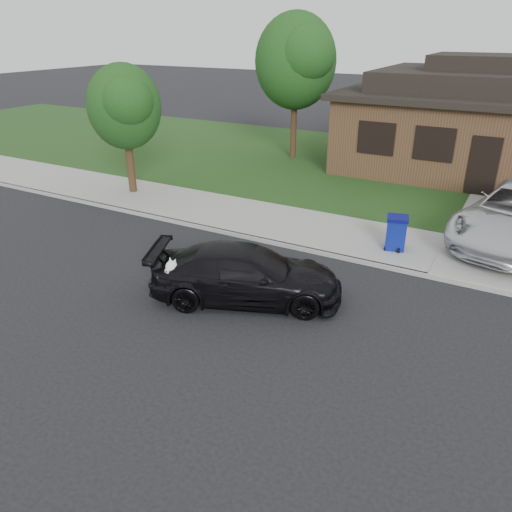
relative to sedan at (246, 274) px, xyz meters
The scene contains 9 objects.
ground 0.77m from the sedan, 126.46° to the right, with size 120.00×120.00×0.00m, color black.
sidewalk 4.69m from the sedan, 93.18° to the left, with size 60.00×3.00×0.12m, color gray.
curb 3.21m from the sedan, 94.70° to the left, with size 60.00×0.12×0.12m, color gray.
lawn 12.67m from the sedan, 91.17° to the left, with size 60.00×13.00×0.13m, color #193814.
sedan is the anchor object (origin of this frame).
recycling_bin 4.90m from the sedan, 61.63° to the left, with size 0.69×0.69×0.95m.
house 15.19m from the sedan, 75.67° to the left, with size 12.60×8.60×4.65m.
tree_0 13.88m from the sedan, 110.14° to the left, with size 3.78×3.60×6.34m.
tree_2 9.38m from the sedan, 148.07° to the left, with size 2.73×2.60×4.59m.
Camera 1 is at (5.42, -8.46, 5.80)m, focal length 35.00 mm.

